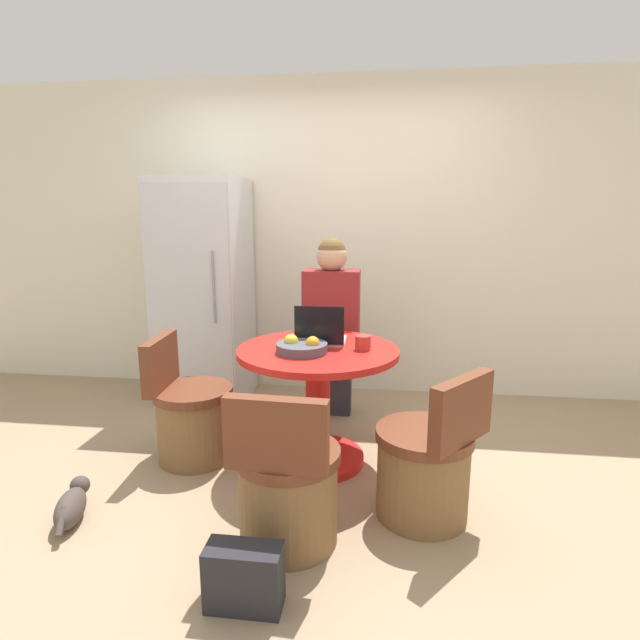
{
  "coord_description": "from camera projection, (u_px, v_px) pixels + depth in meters",
  "views": [
    {
      "loc": [
        0.4,
        -2.65,
        1.52
      ],
      "look_at": [
        0.02,
        0.28,
        0.88
      ],
      "focal_mm": 28.0,
      "sensor_mm": 36.0,
      "label": 1
    }
  ],
  "objects": [
    {
      "name": "cat",
      "position": [
        72.0,
        505.0,
        2.5
      ],
      "size": [
        0.21,
        0.41,
        0.16
      ],
      "rotation": [
        0.0,
        0.0,
        1.87
      ],
      "color": "#473D38",
      "rests_on": "ground_plane"
    },
    {
      "name": "coffee_cup",
      "position": [
        363.0,
        343.0,
        2.92
      ],
      "size": [
        0.09,
        0.09,
        0.09
      ],
      "color": "#B2332D",
      "rests_on": "dining_table"
    },
    {
      "name": "chair_near_camera",
      "position": [
        287.0,
        489.0,
        2.3
      ],
      "size": [
        0.49,
        0.49,
        0.78
      ],
      "rotation": [
        0.0,
        0.0,
        3.09
      ],
      "color": "brown",
      "rests_on": "ground_plane"
    },
    {
      "name": "ground_plane",
      "position": [
        310.0,
        476.0,
        2.94
      ],
      "size": [
        12.0,
        12.0,
        0.0
      ],
      "primitive_type": "plane",
      "color": "#9E8466"
    },
    {
      "name": "laptop",
      "position": [
        321.0,
        335.0,
        3.06
      ],
      "size": [
        0.3,
        0.25,
        0.25
      ],
      "rotation": [
        0.0,
        0.0,
        3.14
      ],
      "color": "#B7B7BC",
      "rests_on": "dining_table"
    },
    {
      "name": "refrigerator",
      "position": [
        204.0,
        292.0,
        4.04
      ],
      "size": [
        0.68,
        0.68,
        1.79
      ],
      "color": "silver",
      "rests_on": "ground_plane"
    },
    {
      "name": "chair_left_side",
      "position": [
        192.0,
        417.0,
        3.11
      ],
      "size": [
        0.49,
        0.49,
        0.78
      ],
      "rotation": [
        0.0,
        0.0,
        1.63
      ],
      "color": "brown",
      "rests_on": "ground_plane"
    },
    {
      "name": "person_seated",
      "position": [
        332.0,
        321.0,
        3.64
      ],
      "size": [
        0.4,
        0.37,
        1.35
      ],
      "rotation": [
        0.0,
        0.0,
        3.14
      ],
      "color": "#2D2D38",
      "rests_on": "ground_plane"
    },
    {
      "name": "wall_back",
      "position": [
        337.0,
        240.0,
        4.2
      ],
      "size": [
        7.0,
        0.06,
        2.6
      ],
      "color": "silver",
      "rests_on": "ground_plane"
    },
    {
      "name": "dining_table",
      "position": [
        318.0,
        389.0,
        3.02
      ],
      "size": [
        0.97,
        0.97,
        0.73
      ],
      "color": "red",
      "rests_on": "ground_plane"
    },
    {
      "name": "fruit_bowl",
      "position": [
        302.0,
        347.0,
        2.86
      ],
      "size": [
        0.3,
        0.3,
        0.1
      ],
      "color": "#4C4C56",
      "rests_on": "dining_table"
    },
    {
      "name": "handbag",
      "position": [
        244.0,
        577.0,
        1.94
      ],
      "size": [
        0.3,
        0.14,
        0.26
      ],
      "color": "#232328",
      "rests_on": "ground_plane"
    },
    {
      "name": "chair_near_right_corner",
      "position": [
        426.0,
        467.0,
        2.5
      ],
      "size": [
        0.56,
        0.56,
        0.78
      ],
      "rotation": [
        0.0,
        0.0,
        -2.25
      ],
      "color": "brown",
      "rests_on": "ground_plane"
    }
  ]
}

